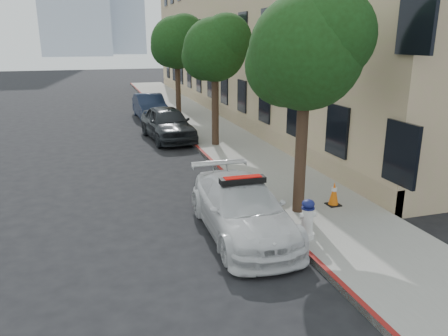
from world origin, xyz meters
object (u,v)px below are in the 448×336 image
object	(u,v)px
parked_car_far	(150,106)
traffic_cone	(334,194)
fire_hydrant	(307,219)
parked_car_mid	(167,123)
police_car	(242,208)

from	to	relation	value
parked_car_far	traffic_cone	xyz separation A→B (m)	(2.82, -16.06, -0.23)
parked_car_far	fire_hydrant	xyz separation A→B (m)	(1.15, -17.70, -0.11)
parked_car_mid	traffic_cone	size ratio (longest dim) A/B	6.75
parked_car_mid	fire_hydrant	xyz separation A→B (m)	(1.15, -11.74, -0.17)
police_car	fire_hydrant	distance (m)	1.57
parked_car_far	traffic_cone	distance (m)	16.31
parked_car_mid	parked_car_far	distance (m)	5.95
parked_car_mid	traffic_cone	xyz separation A→B (m)	(2.82, -10.11, -0.29)
parked_car_mid	fire_hydrant	distance (m)	11.80
fire_hydrant	traffic_cone	xyz separation A→B (m)	(1.67, 1.63, -0.12)
police_car	fire_hydrant	world-z (taller)	police_car
parked_car_mid	traffic_cone	bearing A→B (deg)	-79.54
parked_car_mid	parked_car_far	xyz separation A→B (m)	(0.00, 5.95, -0.06)
traffic_cone	parked_car_mid	bearing A→B (deg)	105.57
parked_car_mid	fire_hydrant	bearing A→B (deg)	-89.52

